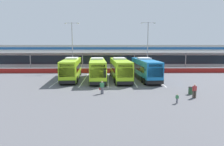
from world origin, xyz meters
TOP-DOWN VIEW (x-y plane):
  - ground_plane at (0.00, 0.00)m, footprint 200.00×200.00m
  - terminal_building at (-0.00, 26.91)m, footprint 70.00×13.00m
  - red_barrier_wall at (0.00, 14.50)m, footprint 60.00×0.40m
  - coach_bus_leftmost at (-6.51, 6.73)m, footprint 3.60×12.30m
  - coach_bus_left_centre at (-1.87, 5.79)m, footprint 3.60×12.30m
  - coach_bus_centre at (2.04, 6.01)m, footprint 3.60×12.30m
  - coach_bus_right_centre at (6.46, 6.22)m, footprint 3.60×12.30m
  - bay_stripe_far_west at (-8.40, 6.00)m, footprint 0.14×13.00m
  - bay_stripe_west at (-4.20, 6.00)m, footprint 0.14×13.00m
  - bay_stripe_mid_west at (0.00, 6.00)m, footprint 0.14×13.00m
  - bay_stripe_centre at (4.20, 6.00)m, footprint 0.14×13.00m
  - bay_stripe_mid_east at (8.40, 6.00)m, footprint 0.14×13.00m
  - pedestrian_with_handbag at (-0.75, -4.13)m, footprint 0.65×0.36m
  - pedestrian_in_dark_coat at (9.91, -6.21)m, footprint 0.54×0.29m
  - pedestrian_child at (7.20, -8.33)m, footprint 0.28×0.27m
  - lamp_post_west at (-8.14, 17.18)m, footprint 3.24×0.28m
  - lamp_post_centre at (8.72, 16.16)m, footprint 3.24×0.28m
  - litter_bin at (10.19, -4.48)m, footprint 0.54×0.54m

SIDE VIEW (x-z plane):
  - ground_plane at x=0.00m, z-range 0.00..0.00m
  - bay_stripe_far_west at x=-8.40m, z-range 0.00..0.01m
  - bay_stripe_west at x=-4.20m, z-range 0.00..0.01m
  - bay_stripe_mid_west at x=0.00m, z-range 0.00..0.01m
  - bay_stripe_centre at x=4.20m, z-range 0.00..0.01m
  - bay_stripe_mid_east at x=8.40m, z-range 0.00..0.01m
  - litter_bin at x=10.19m, z-range 0.00..0.93m
  - pedestrian_child at x=7.20m, z-range 0.04..1.04m
  - red_barrier_wall at x=0.00m, z-range 0.01..1.10m
  - pedestrian_with_handbag at x=-0.75m, z-range 0.05..1.67m
  - pedestrian_in_dark_coat at x=9.91m, z-range 0.06..1.68m
  - coach_bus_leftmost at x=-6.51m, z-range -0.10..3.68m
  - coach_bus_left_centre at x=-1.87m, z-range -0.10..3.68m
  - coach_bus_centre at x=2.04m, z-range -0.10..3.68m
  - coach_bus_right_centre at x=6.46m, z-range -0.10..3.68m
  - terminal_building at x=0.00m, z-range 0.01..6.01m
  - lamp_post_west at x=-8.14m, z-range 0.79..11.79m
  - lamp_post_centre at x=8.72m, z-range 0.79..11.79m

